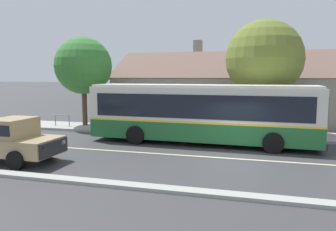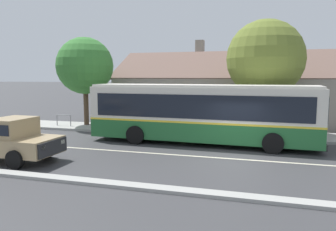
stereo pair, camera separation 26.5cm
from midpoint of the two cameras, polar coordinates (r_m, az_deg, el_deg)
ground_plane at (r=14.94m, az=10.78°, el=-7.38°), size 300.00×300.00×0.00m
sidewalk_far at (r=20.79m, az=12.13°, el=-3.16°), size 60.00×3.00×0.15m
curb_near at (r=10.40m, az=8.60°, el=-13.44°), size 60.00×0.50×0.12m
lane_divider_stripe at (r=14.94m, az=10.78°, el=-7.37°), size 60.00×0.16×0.01m
community_building at (r=27.51m, az=19.17°, el=2.81°), size 26.32×9.08×6.69m
transit_bus at (r=17.72m, az=5.41°, el=0.59°), size 12.24×3.04×3.19m
pickup_truck_tan at (r=15.86m, az=-27.18°, el=-3.77°), size 5.43×2.30×1.88m
bench_by_building at (r=22.43m, az=-10.76°, el=-1.10°), size 1.76×0.51×0.94m
bench_down_street at (r=21.41m, az=0.28°, el=-1.38°), size 1.62×0.51×0.94m
street_tree_primary at (r=20.95m, az=16.05°, el=9.00°), size 4.72×4.72×7.05m
street_tree_secondary at (r=24.14m, az=-14.83°, el=8.34°), size 4.01×4.01×6.37m
bike_rack at (r=24.22m, az=-18.27°, el=-0.47°), size 1.16×0.06×0.78m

